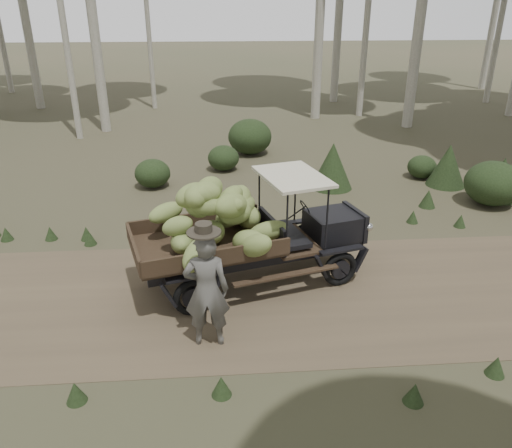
{
  "coord_description": "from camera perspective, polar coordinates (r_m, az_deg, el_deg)",
  "views": [
    {
      "loc": [
        -0.01,
        -7.44,
        4.74
      ],
      "look_at": [
        0.6,
        0.56,
        1.13
      ],
      "focal_mm": 35.0,
      "sensor_mm": 36.0,
      "label": 1
    }
  ],
  "objects": [
    {
      "name": "dirt_track",
      "position": [
        8.82,
        -3.64,
        -8.33
      ],
      "size": [
        70.0,
        4.0,
        0.01
      ],
      "primitive_type": "cube",
      "color": "brown",
      "rests_on": "ground"
    },
    {
      "name": "farmer",
      "position": [
        7.29,
        -5.68,
        -7.42
      ],
      "size": [
        0.67,
        0.49,
        1.97
      ],
      "rotation": [
        0.0,
        0.0,
        3.12
      ],
      "color": "#514F4A",
      "rests_on": "ground"
    },
    {
      "name": "banana_truck",
      "position": [
        8.64,
        -1.92,
        0.13
      ],
      "size": [
        4.48,
        2.75,
        2.11
      ],
      "rotation": [
        0.0,
        0.0,
        0.28
      ],
      "color": "black",
      "rests_on": "ground"
    },
    {
      "name": "undergrowth",
      "position": [
        8.78,
        8.39,
        -4.56
      ],
      "size": [
        20.36,
        20.84,
        1.34
      ],
      "color": "#233319",
      "rests_on": "ground"
    },
    {
      "name": "ground",
      "position": [
        8.82,
        -3.64,
        -8.35
      ],
      "size": [
        120.0,
        120.0,
        0.0
      ],
      "primitive_type": "plane",
      "color": "#473D2B",
      "rests_on": "ground"
    }
  ]
}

